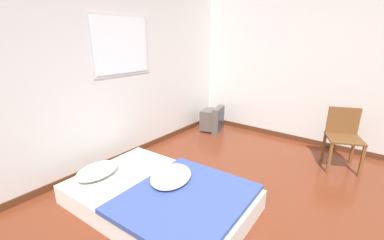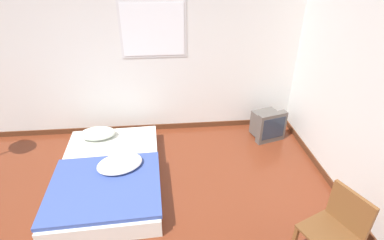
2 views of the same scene
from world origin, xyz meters
name	(u,v)px [view 1 (image 1 of 2)]	position (x,y,z in m)	size (l,w,h in m)	color
wall_back	(76,79)	(0.01, 2.51, 1.29)	(8.23, 0.08, 2.60)	silver
wall_right	(346,71)	(2.94, 0.00, 1.29)	(0.08, 7.35, 2.60)	silver
mattress_bed	(160,195)	(0.06, 1.19, 0.14)	(1.36, 2.00, 0.37)	silver
crt_tv	(213,119)	(2.43, 2.05, 0.23)	(0.51, 0.48, 0.49)	#56514C
wooden_chair	(343,133)	(2.33, -0.18, 0.50)	(0.57, 0.57, 0.84)	brown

